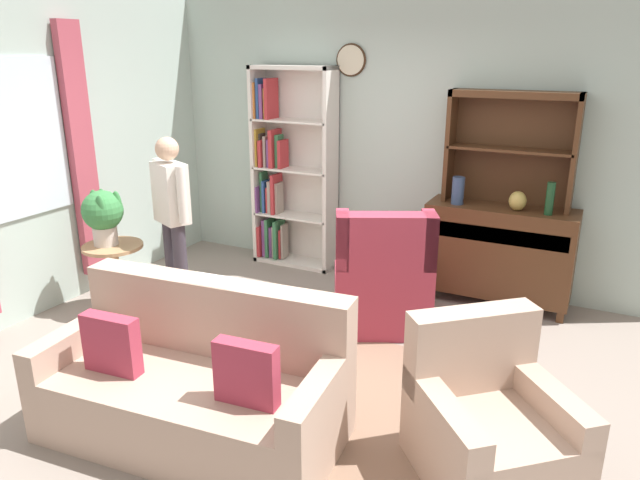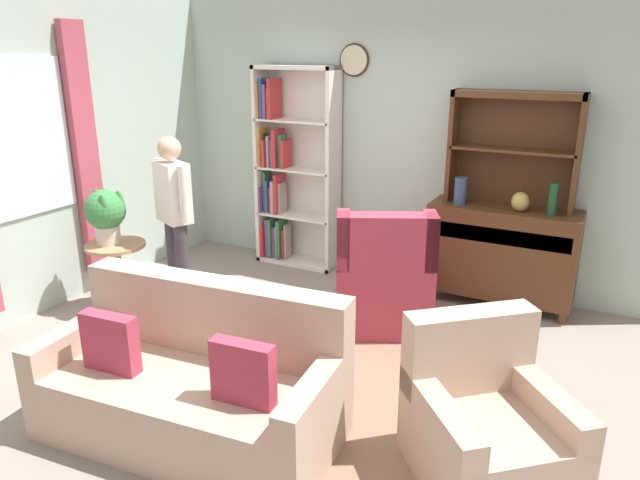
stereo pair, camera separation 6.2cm
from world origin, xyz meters
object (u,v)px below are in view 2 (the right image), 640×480
Objects in this scene: sideboard at (501,251)px; vase_tall at (460,191)px; bottle_wine at (553,199)px; couch_floral at (194,386)px; bookshelf at (290,172)px; armchair_floral at (486,430)px; wingback_chair at (383,285)px; person_reading at (174,212)px; sideboard_hutch at (515,133)px; potted_plant_large at (106,212)px; plant_stand at (118,269)px; vase_round at (520,202)px.

vase_tall is at bearing -168.37° from sideboard.
sideboard is 4.64× the size of bottle_wine.
couch_floral is (-0.85, -2.73, -0.73)m from vase_tall.
bookshelf is at bearing 177.88° from sideboard.
vase_tall reaches higher than couch_floral.
vase_tall reaches higher than sideboard.
couch_floral is at bearing -70.66° from bookshelf.
armchair_floral is (0.42, -2.39, -0.22)m from sideboard.
person_reading is (-1.78, -0.48, 0.52)m from wingback_chair.
sideboard is at bearing 66.12° from couch_floral.
bookshelf is at bearing -179.36° from sideboard_hutch.
vase_tall is at bearing 31.77° from potted_plant_large.
vase_round is at bearing 27.79° from plant_stand.
potted_plant_large is (-3.47, 0.66, 0.62)m from armchair_floral.
sideboard is (2.26, -0.08, -0.50)m from bookshelf.
vase_tall reaches higher than wingback_chair.
person_reading is at bearing -164.77° from wingback_chair.
sideboard_hutch is at bearing 31.06° from potted_plant_large.
sideboard is 1.23× the size of wingback_chair.
vase_tall is at bearing 179.34° from bottle_wine.
vase_tall is 3.15m from plant_stand.
sideboard is 1.22m from wingback_chair.
wingback_chair is (-0.76, -1.06, -1.18)m from sideboard_hutch.
person_reading is (0.51, 0.30, -0.00)m from potted_plant_large.
vase_round is at bearing 1.49° from vase_tall.
bottle_wine is 3.26m from couch_floral.
bookshelf is 1.12× the size of couch_floral.
vase_round is 3.15m from couch_floral.
sideboard_hutch is 2.27× the size of potted_plant_large.
plant_stand is (-3.42, 0.67, 0.10)m from armchair_floral.
couch_floral is 1.20× the size of person_reading.
person_reading reaches higher than armchair_floral.
armchair_floral is at bearing -82.90° from vase_round.
bookshelf is 1.62× the size of sideboard.
bookshelf reaches higher than person_reading.
bookshelf is 1.54m from person_reading.
bookshelf reaches higher than wingback_chair.
vase_round reaches higher than plant_stand.
vase_round is 1.40m from wingback_chair.
bookshelf is 8.46× the size of vase_tall.
vase_round is at bearing 44.65° from wingback_chair.
sideboard_hutch is at bearing 90.00° from sideboard.
vase_round is at bearing -3.60° from bookshelf.
wingback_chair reaches higher than sideboard.
bookshelf is 2.66m from bottle_wine.
armchair_floral is (0.81, -2.31, -0.75)m from vase_tall.
person_reading is (-2.67, -1.37, -0.10)m from vase_round.
vase_round is (0.13, -0.18, -0.55)m from sideboard_hutch.
sideboard_hutch is 3.41m from couch_floral.
sideboard_hutch reaches higher than wingback_chair.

